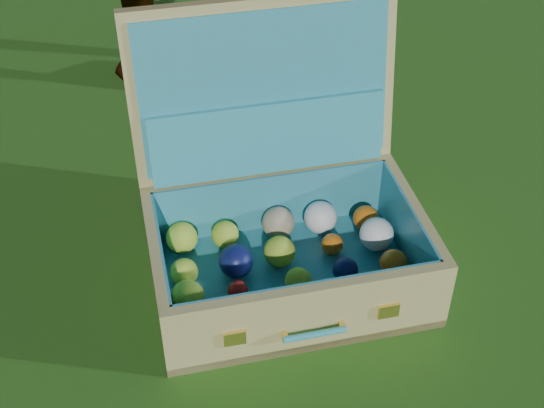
# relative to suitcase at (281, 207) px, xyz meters

# --- Properties ---
(ground) EXTENTS (60.00, 60.00, 0.00)m
(ground) POSITION_rel_suitcase_xyz_m (-0.20, 0.03, -0.15)
(ground) COLOR #215114
(ground) RESTS_ON ground
(suitcase) EXTENTS (0.65, 0.58, 0.53)m
(suitcase) POSITION_rel_suitcase_xyz_m (0.00, 0.00, 0.00)
(suitcase) COLOR tan
(suitcase) RESTS_ON ground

